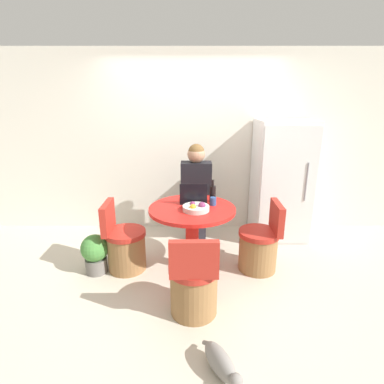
% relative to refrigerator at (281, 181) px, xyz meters
% --- Properties ---
extents(ground_plane, '(12.00, 12.00, 0.00)m').
position_rel_refrigerator_xyz_m(ground_plane, '(-1.22, -0.99, -0.83)').
color(ground_plane, beige).
extents(wall_back, '(7.00, 0.06, 2.60)m').
position_rel_refrigerator_xyz_m(wall_back, '(-1.22, 0.39, 0.47)').
color(wall_back, silver).
rests_on(wall_back, ground_plane).
extents(refrigerator, '(0.73, 0.69, 1.67)m').
position_rel_refrigerator_xyz_m(refrigerator, '(0.00, 0.00, 0.00)').
color(refrigerator, white).
rests_on(refrigerator, ground_plane).
extents(dining_table, '(0.97, 0.97, 0.76)m').
position_rel_refrigerator_xyz_m(dining_table, '(-1.24, -0.87, -0.29)').
color(dining_table, red).
rests_on(dining_table, ground_plane).
extents(chair_near_camera, '(0.46, 0.46, 0.82)m').
position_rel_refrigerator_xyz_m(chair_near_camera, '(-1.23, -1.65, -0.55)').
color(chair_near_camera, olive).
rests_on(chair_near_camera, ground_plane).
extents(chair_left_side, '(0.46, 0.46, 0.82)m').
position_rel_refrigerator_xyz_m(chair_left_side, '(-2.02, -0.88, -0.55)').
color(chair_left_side, olive).
rests_on(chair_left_side, ground_plane).
extents(chair_right_side, '(0.46, 0.46, 0.82)m').
position_rel_refrigerator_xyz_m(chair_right_side, '(-0.45, -0.88, -0.55)').
color(chair_right_side, olive).
rests_on(chair_right_side, ground_plane).
extents(person_seated, '(0.40, 0.37, 1.38)m').
position_rel_refrigerator_xyz_m(person_seated, '(-1.18, -0.16, -0.06)').
color(person_seated, '#2D2D38').
rests_on(person_seated, ground_plane).
extents(laptop, '(0.31, 0.23, 0.25)m').
position_rel_refrigerator_xyz_m(laptop, '(-1.22, -0.72, -0.01)').
color(laptop, '#232328').
rests_on(laptop, dining_table).
extents(fruit_bowl, '(0.29, 0.29, 0.10)m').
position_rel_refrigerator_xyz_m(fruit_bowl, '(-1.19, -0.97, -0.04)').
color(fruit_bowl, beige).
rests_on(fruit_bowl, dining_table).
extents(coffee_cup, '(0.07, 0.07, 0.09)m').
position_rel_refrigerator_xyz_m(coffee_cup, '(-1.00, -0.79, -0.02)').
color(coffee_cup, '#2D4C84').
rests_on(coffee_cup, dining_table).
extents(bottle, '(0.07, 0.07, 0.27)m').
position_rel_refrigerator_xyz_m(bottle, '(-0.99, -0.67, 0.03)').
color(bottle, black).
rests_on(bottle, dining_table).
extents(cat, '(0.29, 0.45, 0.19)m').
position_rel_refrigerator_xyz_m(cat, '(-1.03, -2.31, -0.74)').
color(cat, gray).
rests_on(cat, ground_plane).
extents(potted_plant, '(0.31, 0.31, 0.46)m').
position_rel_refrigerator_xyz_m(potted_plant, '(-2.34, -0.96, -0.58)').
color(potted_plant, slate).
rests_on(potted_plant, ground_plane).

